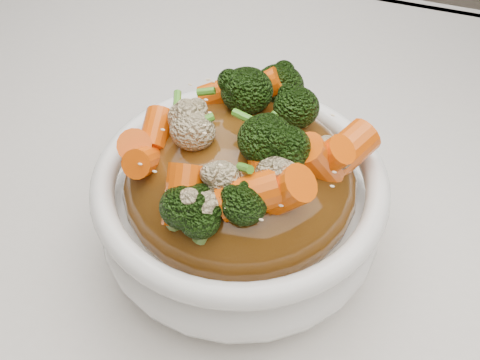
% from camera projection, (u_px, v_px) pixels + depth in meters
% --- Properties ---
extents(tablecloth, '(1.20, 0.80, 0.04)m').
position_uv_depth(tablecloth, '(309.00, 231.00, 0.49)').
color(tablecloth, silver).
rests_on(tablecloth, dining_table).
extents(bowl, '(0.27, 0.27, 0.08)m').
position_uv_depth(bowl, '(240.00, 209.00, 0.43)').
color(bowl, white).
rests_on(bowl, tablecloth).
extents(sauce_base, '(0.21, 0.21, 0.09)m').
position_uv_depth(sauce_base, '(240.00, 183.00, 0.41)').
color(sauce_base, '#57320F').
rests_on(sauce_base, bowl).
extents(carrots, '(0.21, 0.21, 0.05)m').
position_uv_depth(carrots, '(240.00, 117.00, 0.36)').
color(carrots, '#F05907').
rests_on(carrots, sauce_base).
extents(broccoli, '(0.21, 0.21, 0.04)m').
position_uv_depth(broccoli, '(240.00, 119.00, 0.36)').
color(broccoli, black).
rests_on(broccoli, sauce_base).
extents(cauliflower, '(0.21, 0.21, 0.04)m').
position_uv_depth(cauliflower, '(240.00, 121.00, 0.37)').
color(cauliflower, '#C8B488').
rests_on(cauliflower, sauce_base).
extents(scallions, '(0.16, 0.16, 0.02)m').
position_uv_depth(scallions, '(240.00, 116.00, 0.36)').
color(scallions, '#449021').
rests_on(scallions, sauce_base).
extents(sesame_seeds, '(0.19, 0.19, 0.01)m').
position_uv_depth(sesame_seeds, '(240.00, 116.00, 0.36)').
color(sesame_seeds, beige).
rests_on(sesame_seeds, sauce_base).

